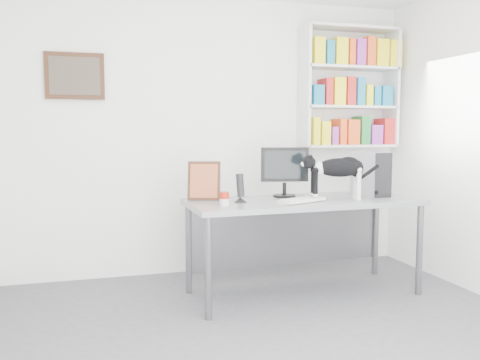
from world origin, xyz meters
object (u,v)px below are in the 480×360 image
(bookshelf, at_px, (349,88))
(leaning_print, at_px, (204,180))
(pc_tower, at_px, (370,174))
(desk, at_px, (304,247))
(keyboard, at_px, (302,200))
(cat, at_px, (338,178))
(speaker, at_px, (240,187))
(monitor, at_px, (285,172))
(soup_can, at_px, (224,199))

(bookshelf, xyz_separation_m, leaning_print, (-1.67, -0.63, -0.86))
(bookshelf, distance_m, pc_tower, 1.13)
(desk, relative_size, keyboard, 4.78)
(leaning_print, bearing_deg, desk, 6.70)
(cat, bearing_deg, desk, 160.88)
(desk, relative_size, speaker, 8.08)
(monitor, bearing_deg, leaning_print, -167.77)
(desk, xyz_separation_m, monitor, (-0.10, 0.20, 0.64))
(bookshelf, height_order, keyboard, bookshelf)
(speaker, relative_size, cat, 0.41)
(monitor, xyz_separation_m, cat, (0.35, -0.33, -0.04))
(bookshelf, bearing_deg, desk, -135.86)
(monitor, bearing_deg, speaker, -143.20)
(bookshelf, xyz_separation_m, speaker, (-1.42, -0.84, -0.90))
(monitor, xyz_separation_m, soup_can, (-0.64, -0.37, -0.17))
(monitor, bearing_deg, soup_can, -138.68)
(monitor, relative_size, leaning_print, 1.32)
(desk, relative_size, soup_can, 18.39)
(monitor, distance_m, cat, 0.48)
(bookshelf, xyz_separation_m, desk, (-0.85, -0.82, -1.44))
(bookshelf, xyz_separation_m, keyboard, (-0.93, -0.97, -1.01))
(monitor, relative_size, keyboard, 1.08)
(keyboard, bearing_deg, speaker, 142.89)
(speaker, bearing_deg, soup_can, -155.46)
(keyboard, relative_size, speaker, 1.69)
(soup_can, bearing_deg, speaker, 40.20)
(desk, relative_size, cat, 3.29)
(monitor, distance_m, leaning_print, 0.73)
(pc_tower, distance_m, cat, 0.47)
(cat, bearing_deg, bookshelf, 66.58)
(pc_tower, bearing_deg, leaning_print, 172.60)
(bookshelf, distance_m, keyboard, 1.68)
(keyboard, bearing_deg, bookshelf, 23.17)
(bookshelf, xyz_separation_m, cat, (-0.60, -0.95, -0.84))
(speaker, bearing_deg, desk, -13.43)
(pc_tower, xyz_separation_m, soup_can, (-1.42, -0.24, -0.14))
(soup_can, relative_size, cat, 0.18)
(bookshelf, height_order, leaning_print, bookshelf)
(soup_can, bearing_deg, cat, 2.15)
(soup_can, bearing_deg, leaning_print, 103.11)
(desk, height_order, cat, cat)
(pc_tower, distance_m, leaning_print, 1.50)
(desk, distance_m, soup_can, 0.89)
(pc_tower, bearing_deg, bookshelf, 73.97)
(desk, distance_m, speaker, 0.78)
(speaker, xyz_separation_m, soup_can, (-0.17, -0.14, -0.07))
(leaning_print, relative_size, cat, 0.56)
(desk, xyz_separation_m, cat, (0.24, -0.13, 0.60))
(desk, height_order, soup_can, soup_can)
(bookshelf, distance_m, cat, 1.40)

